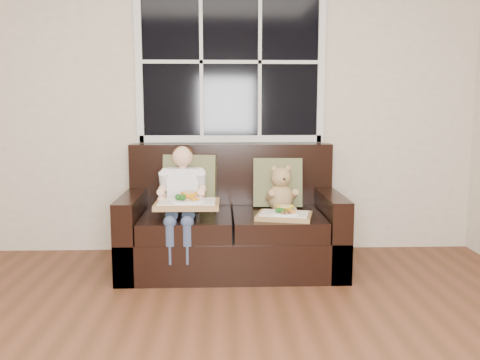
{
  "coord_description": "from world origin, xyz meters",
  "views": [
    {
      "loc": [
        0.02,
        -1.96,
        1.27
      ],
      "look_at": [
        0.15,
        1.85,
        0.72
      ],
      "focal_mm": 38.0,
      "sensor_mm": 36.0,
      "label": 1
    }
  ],
  "objects_px": {
    "tray_right": "(284,214)",
    "loveseat": "(232,228)",
    "child": "(182,191)",
    "teddy_bear": "(281,191)",
    "tray_left": "(187,203)"
  },
  "relations": [
    {
      "from": "teddy_bear",
      "to": "tray_right",
      "type": "bearing_deg",
      "value": -100.34
    },
    {
      "from": "child",
      "to": "teddy_bear",
      "type": "height_order",
      "value": "child"
    },
    {
      "from": "loveseat",
      "to": "tray_right",
      "type": "height_order",
      "value": "loveseat"
    },
    {
      "from": "tray_right",
      "to": "loveseat",
      "type": "bearing_deg",
      "value": 156.24
    },
    {
      "from": "child",
      "to": "teddy_bear",
      "type": "xyz_separation_m",
      "value": [
        0.78,
        0.14,
        -0.03
      ]
    },
    {
      "from": "child",
      "to": "tray_left",
      "type": "relative_size",
      "value": 1.71
    },
    {
      "from": "child",
      "to": "tray_right",
      "type": "height_order",
      "value": "child"
    },
    {
      "from": "child",
      "to": "tray_left",
      "type": "distance_m",
      "value": 0.22
    },
    {
      "from": "tray_left",
      "to": "tray_right",
      "type": "bearing_deg",
      "value": 2.67
    },
    {
      "from": "tray_left",
      "to": "tray_right",
      "type": "xyz_separation_m",
      "value": [
        0.71,
        0.03,
        -0.1
      ]
    },
    {
      "from": "loveseat",
      "to": "tray_left",
      "type": "height_order",
      "value": "loveseat"
    },
    {
      "from": "loveseat",
      "to": "tray_right",
      "type": "xyz_separation_m",
      "value": [
        0.38,
        -0.29,
        0.17
      ]
    },
    {
      "from": "loveseat",
      "to": "teddy_bear",
      "type": "relative_size",
      "value": 4.53
    },
    {
      "from": "loveseat",
      "to": "tray_right",
      "type": "bearing_deg",
      "value": -37.35
    },
    {
      "from": "tray_left",
      "to": "tray_right",
      "type": "relative_size",
      "value": 1.02
    }
  ]
}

